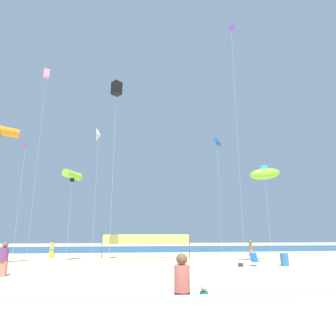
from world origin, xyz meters
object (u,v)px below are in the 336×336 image
kite_lime_inflatable (265,174)px  beachgoer_olive_shirt (251,248)px  kite_white_delta (99,135)px  volleyball_net (146,240)px  kite_violet_diamond (231,35)px  kite_pink_box (46,74)px  kite_black_box (117,89)px  beachgoer_sage_shirt (52,248)px  mother_figure (182,286)px  trash_barrel (284,260)px  kite_red_diamond (25,149)px  kite_lime_tube (72,175)px  toddler_figure (204,303)px  beachgoer_plum_shirt (4,258)px  beach_handbag (241,265)px  kite_blue_tube (217,142)px  folding_beach_chair (254,259)px

kite_lime_inflatable → beachgoer_olive_shirt: bearing=78.7°
kite_white_delta → volleyball_net: bearing=27.6°
kite_violet_diamond → kite_pink_box: bearing=152.2°
kite_violet_diamond → kite_black_box: kite_violet_diamond is taller
beachgoer_olive_shirt → kite_violet_diamond: bearing=5.6°
beachgoer_sage_shirt → kite_black_box: bearing=-60.2°
mother_figure → kite_black_box: bearing=96.5°
trash_barrel → kite_red_diamond: kite_red_diamond is taller
trash_barrel → kite_lime_tube: (-15.97, 4.64, 6.65)m
kite_pink_box → toddler_figure: bearing=-63.4°
mother_figure → volleyball_net: size_ratio=0.20×
kite_lime_tube → kite_pink_box: bearing=125.4°
mother_figure → kite_red_diamond: bearing=116.9°
volleyball_net → kite_lime_inflatable: kite_lime_inflatable is taller
kite_pink_box → kite_white_delta: bearing=-41.6°
beachgoer_olive_shirt → kite_lime_tube: (-17.50, -4.75, 6.23)m
kite_red_diamond → kite_pink_box: 14.27m
toddler_figure → beachgoer_plum_shirt: beachgoer_plum_shirt is taller
mother_figure → beachgoer_sage_shirt: beachgoer_sage_shirt is taller
beachgoer_sage_shirt → beach_handbag: bearing=-41.1°
trash_barrel → kite_blue_tube: size_ratio=0.06×
trash_barrel → kite_violet_diamond: kite_violet_diamond is taller
kite_red_diamond → kite_blue_tube: 23.01m
beachgoer_plum_shirt → beach_handbag: size_ratio=5.88×
mother_figure → kite_violet_diamond: 25.49m
mother_figure → beachgoer_sage_shirt: bearing=107.1°
toddler_figure → beachgoer_sage_shirt: bearing=138.7°
toddler_figure → kite_black_box: 20.15m
folding_beach_chair → kite_white_delta: size_ratio=0.07×
kite_red_diamond → kite_lime_inflatable: size_ratio=1.24×
folding_beach_chair → trash_barrel: bearing=-3.7°
beachgoer_sage_shirt → kite_lime_tube: size_ratio=0.23×
mother_figure → kite_blue_tube: bearing=66.0°
toddler_figure → folding_beach_chair: 14.48m
toddler_figure → kite_white_delta: bearing=131.3°
kite_violet_diamond → kite_pink_box: 21.93m
toddler_figure → kite_pink_box: (-12.45, 24.87, 20.45)m
mother_figure → kite_blue_tube: (9.70, 27.23, 13.13)m
toddler_figure → beachgoer_plum_shirt: size_ratio=0.52×
beachgoer_plum_shirt → volleyball_net: (8.15, 11.34, 0.69)m
kite_violet_diamond → kite_lime_tube: (-13.85, 2.47, -13.26)m
beachgoer_olive_shirt → kite_black_box: size_ratio=0.11×
toddler_figure → beach_handbag: size_ratio=3.03×
mother_figure → kite_lime_inflatable: bearing=52.0°
beachgoer_olive_shirt → kite_blue_tube: (-1.44, 5.33, 13.18)m
toddler_figure → beachgoer_olive_shirt: 24.28m
kite_lime_tube → kite_violet_diamond: bearing=-10.1°
kite_red_diamond → volleyball_net: bearing=20.5°
beachgoer_sage_shirt → mother_figure: bearing=-76.4°
kite_violet_diamond → kite_lime_inflatable: bearing=-3.5°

